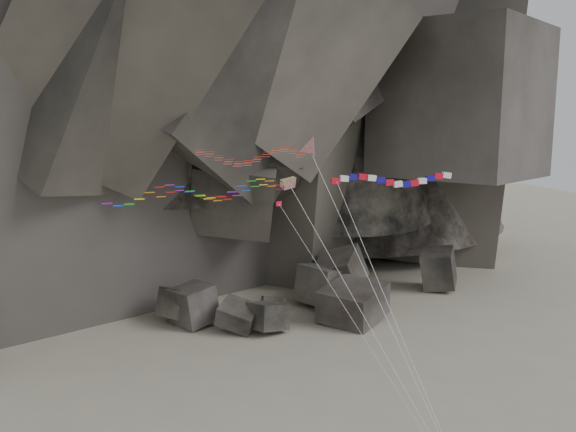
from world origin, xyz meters
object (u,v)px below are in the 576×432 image
object	(u,v)px
delta_kite	(249,155)
banner_kite	(393,182)
pennant_kite	(323,275)
parafoil_kite	(194,192)

from	to	relation	value
delta_kite	banner_kite	distance (m)	11.59
delta_kite	pennant_kite	xyz separation A→B (m)	(4.00, -3.99, -7.96)
banner_kite	pennant_kite	distance (m)	10.00
parafoil_kite	pennant_kite	size ratio (longest dim) A/B	1.12
delta_kite	banner_kite	world-z (taller)	delta_kite
parafoil_kite	pennant_kite	world-z (taller)	parafoil_kite
delta_kite	parafoil_kite	bearing A→B (deg)	149.57
banner_kite	parafoil_kite	world-z (taller)	parafoil_kite
delta_kite	parafoil_kite	distance (m)	4.60
banner_kite	pennant_kite	size ratio (longest dim) A/B	1.08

